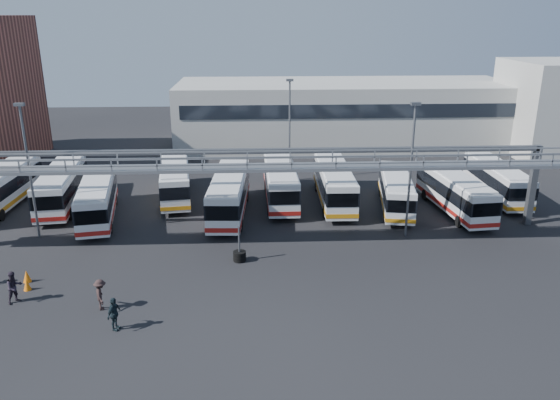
{
  "coord_description": "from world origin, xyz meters",
  "views": [
    {
      "loc": [
        0.55,
        -31.28,
        16.14
      ],
      "look_at": [
        2.3,
        6.0,
        3.38
      ],
      "focal_mm": 35.0,
      "sensor_mm": 36.0,
      "label": 1
    }
  ],
  "objects_px": {
    "bus_8": "(455,192)",
    "cone_right": "(27,285)",
    "bus_2": "(97,198)",
    "bus_5": "(280,181)",
    "bus_0": "(3,186)",
    "cone_left": "(27,276)",
    "bus_4": "(229,193)",
    "light_pole_mid": "(411,163)",
    "light_pole_back": "(290,125)",
    "tire_stack": "(240,255)",
    "pedestrian_d": "(114,314)",
    "bus_1": "(62,186)",
    "bus_9": "(497,180)",
    "pedestrian_c": "(101,295)",
    "light_pole_left": "(28,165)",
    "bus_7": "(396,190)",
    "bus_3": "(175,179)",
    "pedestrian_b": "(14,287)",
    "bus_6": "(334,183)"
  },
  "relations": [
    {
      "from": "bus_8",
      "to": "bus_9",
      "type": "height_order",
      "value": "bus_8"
    },
    {
      "from": "bus_5",
      "to": "pedestrian_b",
      "type": "bearing_deg",
      "value": -134.06
    },
    {
      "from": "light_pole_mid",
      "to": "light_pole_back",
      "type": "height_order",
      "value": "same"
    },
    {
      "from": "light_pole_mid",
      "to": "bus_7",
      "type": "distance_m",
      "value": 7.29
    },
    {
      "from": "light_pole_mid",
      "to": "bus_7",
      "type": "relative_size",
      "value": 0.97
    },
    {
      "from": "bus_0",
      "to": "pedestrian_c",
      "type": "relative_size",
      "value": 6.03
    },
    {
      "from": "light_pole_mid",
      "to": "light_pole_back",
      "type": "xyz_separation_m",
      "value": [
        -8.0,
        15.0,
        0.0
      ]
    },
    {
      "from": "bus_9",
      "to": "cone_right",
      "type": "height_order",
      "value": "bus_9"
    },
    {
      "from": "bus_4",
      "to": "pedestrian_d",
      "type": "bearing_deg",
      "value": -104.2
    },
    {
      "from": "bus_0",
      "to": "pedestrian_d",
      "type": "bearing_deg",
      "value": -54.3
    },
    {
      "from": "bus_2",
      "to": "bus_5",
      "type": "xyz_separation_m",
      "value": [
        15.21,
        3.8,
        0.09
      ]
    },
    {
      "from": "bus_0",
      "to": "bus_2",
      "type": "relative_size",
      "value": 1.02
    },
    {
      "from": "bus_2",
      "to": "cone_right",
      "type": "relative_size",
      "value": 15.12
    },
    {
      "from": "light_pole_left",
      "to": "light_pole_back",
      "type": "height_order",
      "value": "same"
    },
    {
      "from": "pedestrian_c",
      "to": "bus_3",
      "type": "bearing_deg",
      "value": -22.02
    },
    {
      "from": "bus_2",
      "to": "bus_7",
      "type": "bearing_deg",
      "value": -7.02
    },
    {
      "from": "bus_9",
      "to": "bus_4",
      "type": "bearing_deg",
      "value": -171.61
    },
    {
      "from": "bus_1",
      "to": "cone_left",
      "type": "bearing_deg",
      "value": -87.7
    },
    {
      "from": "light_pole_back",
      "to": "pedestrian_c",
      "type": "distance_m",
      "value": 28.4
    },
    {
      "from": "bus_7",
      "to": "cone_right",
      "type": "bearing_deg",
      "value": -143.32
    },
    {
      "from": "pedestrian_b",
      "to": "cone_right",
      "type": "height_order",
      "value": "pedestrian_b"
    },
    {
      "from": "bus_5",
      "to": "cone_right",
      "type": "bearing_deg",
      "value": -136.46
    },
    {
      "from": "bus_5",
      "to": "pedestrian_c",
      "type": "relative_size",
      "value": 6.1
    },
    {
      "from": "light_pole_back",
      "to": "bus_1",
      "type": "xyz_separation_m",
      "value": [
        -20.41,
        -6.95,
        -3.83
      ]
    },
    {
      "from": "light_pole_left",
      "to": "bus_4",
      "type": "height_order",
      "value": "light_pole_left"
    },
    {
      "from": "pedestrian_d",
      "to": "bus_4",
      "type": "bearing_deg",
      "value": 1.23
    },
    {
      "from": "bus_4",
      "to": "pedestrian_d",
      "type": "height_order",
      "value": "bus_4"
    },
    {
      "from": "bus_0",
      "to": "bus_9",
      "type": "distance_m",
      "value": 44.12
    },
    {
      "from": "light_pole_left",
      "to": "bus_1",
      "type": "height_order",
      "value": "light_pole_left"
    },
    {
      "from": "bus_1",
      "to": "bus_9",
      "type": "height_order",
      "value": "bus_1"
    },
    {
      "from": "bus_0",
      "to": "cone_left",
      "type": "xyz_separation_m",
      "value": [
        7.46,
        -14.66,
        -1.49
      ]
    },
    {
      "from": "light_pole_left",
      "to": "light_pole_mid",
      "type": "xyz_separation_m",
      "value": [
        28.0,
        -1.0,
        0.0
      ]
    },
    {
      "from": "pedestrian_b",
      "to": "bus_2",
      "type": "bearing_deg",
      "value": 36.15
    },
    {
      "from": "light_pole_mid",
      "to": "cone_right",
      "type": "bearing_deg",
      "value": -163.57
    },
    {
      "from": "cone_left",
      "to": "bus_2",
      "type": "bearing_deg",
      "value": 81.86
    },
    {
      "from": "bus_6",
      "to": "cone_left",
      "type": "height_order",
      "value": "bus_6"
    },
    {
      "from": "bus_0",
      "to": "bus_8",
      "type": "bearing_deg",
      "value": -3.99
    },
    {
      "from": "bus_3",
      "to": "pedestrian_b",
      "type": "distance_m",
      "value": 20.27
    },
    {
      "from": "bus_8",
      "to": "bus_4",
      "type": "bearing_deg",
      "value": 173.84
    },
    {
      "from": "bus_0",
      "to": "cone_right",
      "type": "bearing_deg",
      "value": -62.72
    },
    {
      "from": "bus_4",
      "to": "tire_stack",
      "type": "distance_m",
      "value": 9.34
    },
    {
      "from": "bus_7",
      "to": "bus_8",
      "type": "bearing_deg",
      "value": -2.96
    },
    {
      "from": "light_pole_left",
      "to": "bus_4",
      "type": "xyz_separation_m",
      "value": [
        14.33,
        4.2,
        -3.8
      ]
    },
    {
      "from": "bus_2",
      "to": "light_pole_back",
      "type": "bearing_deg",
      "value": 21.97
    },
    {
      "from": "bus_8",
      "to": "cone_right",
      "type": "xyz_separation_m",
      "value": [
        -31.08,
        -12.56,
        -1.45
      ]
    },
    {
      "from": "bus_1",
      "to": "cone_left",
      "type": "distance_m",
      "value": 14.77
    },
    {
      "from": "bus_9",
      "to": "bus_3",
      "type": "bearing_deg",
      "value": 177.68
    },
    {
      "from": "bus_1",
      "to": "bus_3",
      "type": "xyz_separation_m",
      "value": [
        9.61,
        1.97,
        -0.07
      ]
    },
    {
      "from": "light_pole_back",
      "to": "pedestrian_d",
      "type": "bearing_deg",
      "value": -112.15
    },
    {
      "from": "bus_2",
      "to": "bus_3",
      "type": "distance_m",
      "value": 7.74
    }
  ]
}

